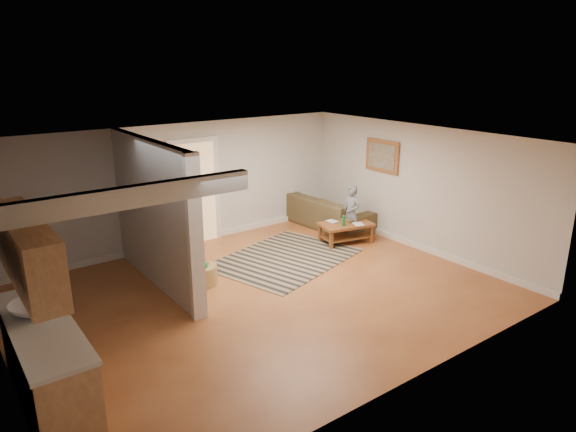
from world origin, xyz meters
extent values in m
plane|color=brown|center=(0.00, 0.00, 0.00)|extent=(7.50, 7.50, 0.00)
cube|color=beige|center=(0.00, 3.00, 1.25)|extent=(7.50, 0.04, 2.50)
cube|color=beige|center=(3.75, 0.00, 1.25)|extent=(0.04, 6.00, 2.50)
cube|color=white|center=(0.00, 0.00, 2.50)|extent=(7.50, 6.00, 0.04)
cube|color=beige|center=(-1.20, 1.45, 1.25)|extent=(0.15, 3.10, 2.50)
cube|color=white|center=(-1.20, -0.10, 1.25)|extent=(0.22, 0.10, 2.50)
cube|color=white|center=(0.00, 2.97, 0.06)|extent=(7.50, 0.04, 0.12)
cube|color=white|center=(3.72, 0.00, 0.06)|extent=(0.04, 6.00, 0.12)
cube|color=#D8B272|center=(0.30, 2.94, 1.05)|extent=(0.90, 0.06, 2.10)
cube|color=#A7724C|center=(-3.43, -0.80, 0.45)|extent=(0.60, 2.20, 0.90)
cube|color=beige|center=(-3.43, -0.80, 0.92)|extent=(0.64, 2.24, 0.05)
cube|color=#A7724C|center=(-3.45, -0.80, 1.80)|extent=(0.35, 2.00, 0.70)
imported|color=silver|center=(-3.43, -0.50, 0.94)|extent=(0.54, 0.54, 0.19)
cube|color=#301E15|center=(-1.11, 0.80, 1.85)|extent=(0.03, 0.40, 0.34)
cube|color=#301E15|center=(-1.11, 1.30, 1.85)|extent=(0.03, 0.40, 0.34)
cube|color=#301E15|center=(-1.11, 1.80, 1.85)|extent=(0.03, 0.40, 0.34)
cube|color=#995E32|center=(3.71, 1.00, 1.75)|extent=(0.04, 0.90, 0.68)
cube|color=black|center=(1.23, 1.06, 0.01)|extent=(3.14, 2.65, 0.01)
imported|color=#443522|center=(3.20, 2.20, 0.00)|extent=(1.11, 2.42, 0.69)
cube|color=brown|center=(2.80, 1.06, 0.39)|extent=(1.19, 0.85, 0.05)
cube|color=silver|center=(2.80, 1.06, 0.40)|extent=(0.74, 0.52, 0.02)
cube|color=brown|center=(2.80, 1.06, 0.13)|extent=(1.08, 0.75, 0.03)
cube|color=brown|center=(2.28, 0.93, 0.20)|extent=(0.08, 0.08, 0.39)
cube|color=brown|center=(3.21, 0.71, 0.20)|extent=(0.08, 0.08, 0.39)
cube|color=brown|center=(2.39, 1.41, 0.20)|extent=(0.08, 0.08, 0.39)
cube|color=brown|center=(3.32, 1.20, 0.20)|extent=(0.08, 0.08, 0.39)
imported|color=#274691|center=(3.04, 1.12, 0.42)|extent=(0.22, 0.22, 0.19)
cylinder|color=#135725|center=(2.64, 0.96, 0.53)|extent=(0.06, 0.06, 0.21)
imported|color=#998C4C|center=(2.53, 1.29, 0.42)|extent=(0.19, 0.25, 0.02)
imported|color=#66594C|center=(2.85, 0.87, 0.42)|extent=(0.28, 0.31, 0.02)
cube|color=brown|center=(-0.95, 1.66, 0.83)|extent=(0.57, 1.39, 0.06)
cube|color=brown|center=(-0.95, 1.66, 0.46)|extent=(0.51, 1.27, 0.03)
cylinder|color=brown|center=(-1.09, 1.06, 0.42)|extent=(0.06, 0.06, 0.84)
cylinder|color=brown|center=(-1.15, 2.24, 0.42)|extent=(0.06, 0.06, 0.84)
cylinder|color=brown|center=(-0.75, 1.07, 0.42)|extent=(0.06, 0.06, 0.84)
cylinder|color=brown|center=(-0.81, 2.26, 0.42)|extent=(0.06, 0.06, 0.84)
imported|color=black|center=(-0.93, 1.66, 0.86)|extent=(0.19, 1.11, 0.63)
cylinder|color=white|center=(-0.81, 1.15, 0.96)|extent=(0.11, 0.11, 0.21)
cube|color=black|center=(-1.00, 1.20, 0.54)|extent=(0.14, 0.14, 1.08)
cube|color=black|center=(-0.10, 2.24, 0.54)|extent=(0.14, 0.14, 1.07)
cylinder|color=olive|center=(-0.60, 0.96, 0.17)|extent=(0.51, 0.51, 0.33)
sphere|color=red|center=(-0.53, 1.01, 0.33)|extent=(0.16, 0.16, 0.16)
sphere|color=gold|center=(-0.68, 0.99, 0.35)|extent=(0.16, 0.16, 0.16)
sphere|color=green|center=(-0.60, 0.90, 0.38)|extent=(0.16, 0.16, 0.16)
imported|color=slate|center=(3.00, 1.13, 0.00)|extent=(0.32, 0.46, 1.18)
imported|color=#202543|center=(-0.60, 2.70, 0.00)|extent=(0.44, 0.35, 0.87)
camera|label=1|loc=(-4.21, -6.42, 3.72)|focal=32.00mm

